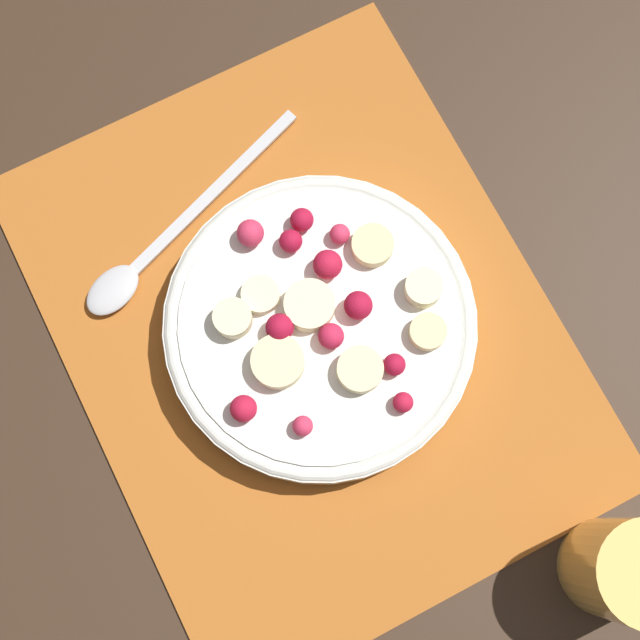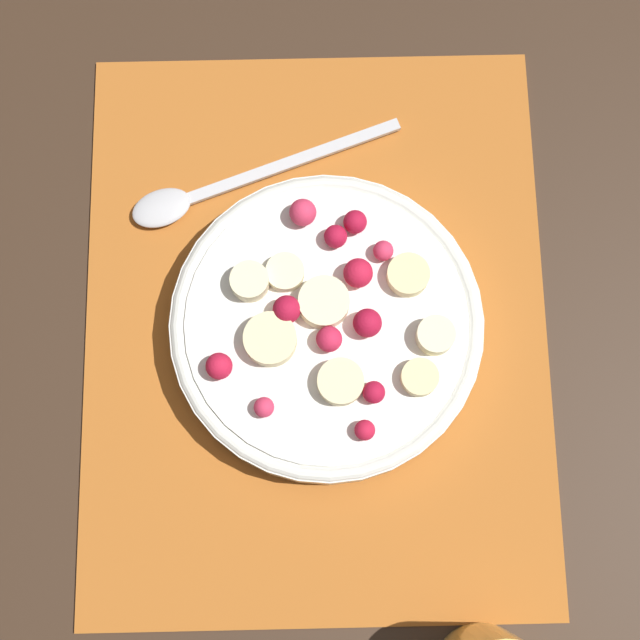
% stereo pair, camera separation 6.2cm
% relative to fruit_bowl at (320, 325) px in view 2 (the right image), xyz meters
% --- Properties ---
extents(ground_plane, '(3.00, 3.00, 0.00)m').
position_rel_fruit_bowl_xyz_m(ground_plane, '(0.01, 0.01, -0.03)').
color(ground_plane, '#382619').
extents(placemat, '(0.43, 0.34, 0.01)m').
position_rel_fruit_bowl_xyz_m(placemat, '(0.01, 0.01, -0.02)').
color(placemat, '#B26023').
rests_on(placemat, ground_plane).
extents(fruit_bowl, '(0.22, 0.22, 0.05)m').
position_rel_fruit_bowl_xyz_m(fruit_bowl, '(0.00, 0.00, 0.00)').
color(fruit_bowl, silver).
rests_on(fruit_bowl, placemat).
extents(spoon, '(0.09, 0.21, 0.01)m').
position_rel_fruit_bowl_xyz_m(spoon, '(0.11, 0.09, -0.02)').
color(spoon, silver).
rests_on(spoon, placemat).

